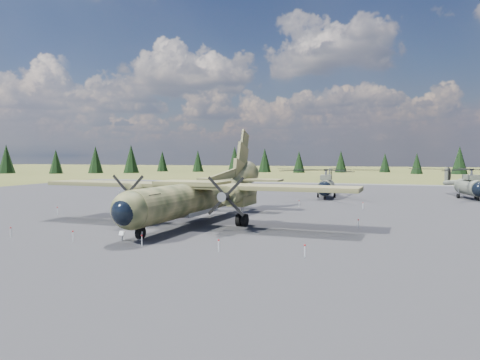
% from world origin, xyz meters
% --- Properties ---
extents(ground, '(500.00, 500.00, 0.00)m').
position_xyz_m(ground, '(0.00, 0.00, 0.00)').
color(ground, brown).
rests_on(ground, ground).
extents(apron, '(120.00, 120.00, 0.04)m').
position_xyz_m(apron, '(0.00, 10.00, 0.00)').
color(apron, '#5D5C61').
rests_on(apron, ground).
extents(transport_plane, '(31.82, 28.90, 10.49)m').
position_xyz_m(transport_plane, '(1.13, -1.16, 3.01)').
color(transport_plane, '#343D21').
rests_on(transport_plane, ground).
extents(helicopter_near, '(19.16, 21.77, 4.56)m').
position_xyz_m(helicopter_near, '(9.64, 29.69, 3.23)').
color(helicopter_near, slate).
rests_on(helicopter_near, ground).
extents(helicopter_mid, '(21.79, 23.16, 4.66)m').
position_xyz_m(helicopter_mid, '(30.76, 34.97, 3.30)').
color(helicopter_mid, slate).
rests_on(helicopter_mid, ground).
extents(info_placard_left, '(0.53, 0.34, 0.77)m').
position_xyz_m(info_placard_left, '(-0.63, -12.01, 0.51)').
color(info_placard_left, gray).
rests_on(info_placard_left, ground).
extents(info_placard_right, '(0.51, 0.29, 0.75)m').
position_xyz_m(info_placard_right, '(0.71, -11.52, 0.50)').
color(info_placard_right, gray).
rests_on(info_placard_right, ground).
extents(barrier_fence, '(33.12, 29.62, 0.85)m').
position_xyz_m(barrier_fence, '(-0.46, -0.08, 0.51)').
color(barrier_fence, silver).
rests_on(barrier_fence, ground).
extents(treeline, '(306.45, 307.82, 10.93)m').
position_xyz_m(treeline, '(-1.43, -5.11, 4.78)').
color(treeline, black).
rests_on(treeline, ground).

